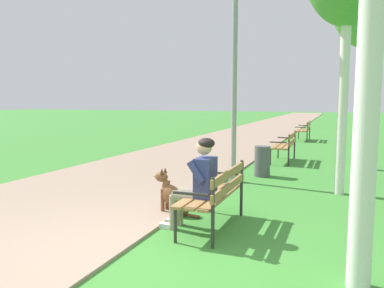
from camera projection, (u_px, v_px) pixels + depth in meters
ground_plane at (131, 260)px, 4.13m from camera, size 120.00×120.00×0.00m
paved_path at (275, 125)px, 27.16m from camera, size 4.17×60.00×0.04m
park_bench_near at (216, 191)px, 5.11m from camera, size 0.55×1.50×0.85m
park_bench_mid at (285, 144)px, 10.73m from camera, size 0.55×1.50×0.85m
park_bench_far at (304, 129)px, 16.58m from camera, size 0.55×1.50×0.85m
person_seated_on_near_bench at (198, 180)px, 5.02m from camera, size 0.74×0.49×1.25m
dog_brown at (174, 198)px, 5.78m from camera, size 0.83×0.34×0.71m
lamp_post_near at (235, 67)px, 7.91m from camera, size 0.24×0.24×4.74m
litter_bin at (262, 161)px, 8.71m from camera, size 0.36×0.36×0.70m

